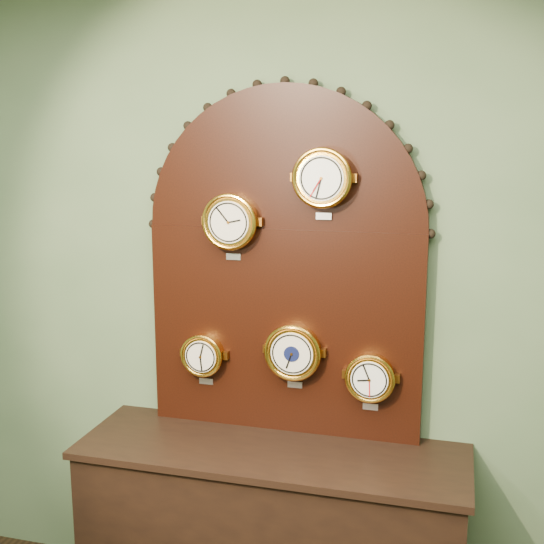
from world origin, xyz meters
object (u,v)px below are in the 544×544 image
(shop_counter, at_px, (271,541))
(barometer, at_px, (293,352))
(display_board, at_px, (284,253))
(roman_clock, at_px, (231,222))
(hygrometer, at_px, (203,355))
(arabic_clock, at_px, (323,178))
(tide_clock, at_px, (370,377))

(shop_counter, height_order, barometer, barometer)
(barometer, bearing_deg, shop_counter, -110.93)
(display_board, height_order, roman_clock, display_board)
(hygrometer, xyz_separation_m, barometer, (0.41, -0.00, 0.05))
(arabic_clock, xyz_separation_m, hygrometer, (-0.53, 0.00, -0.79))
(roman_clock, height_order, barometer, roman_clock)
(roman_clock, relative_size, hygrometer, 1.18)
(display_board, distance_m, tide_clock, 0.64)
(display_board, height_order, arabic_clock, display_board)
(shop_counter, height_order, display_board, display_board)
(hygrometer, bearing_deg, shop_counter, -23.51)
(barometer, bearing_deg, arabic_clock, 0.09)
(roman_clock, xyz_separation_m, barometer, (0.28, -0.00, -0.55))
(shop_counter, height_order, roman_clock, roman_clock)
(hygrometer, distance_m, barometer, 0.42)
(arabic_clock, bearing_deg, tide_clock, 0.23)
(display_board, bearing_deg, hygrometer, -169.50)
(arabic_clock, bearing_deg, roman_clock, 179.98)
(hygrometer, height_order, tide_clock, hygrometer)
(shop_counter, xyz_separation_m, display_board, (0.00, 0.22, 1.23))
(shop_counter, height_order, hygrometer, hygrometer)
(roman_clock, bearing_deg, tide_clock, 0.07)
(display_board, relative_size, roman_clock, 5.25)
(shop_counter, xyz_separation_m, roman_clock, (-0.22, 0.15, 1.36))
(shop_counter, distance_m, hygrometer, 0.85)
(shop_counter, relative_size, display_board, 1.05)
(arabic_clock, distance_m, tide_clock, 0.85)
(arabic_clock, relative_size, barometer, 0.99)
(display_board, xyz_separation_m, arabic_clock, (0.18, -0.07, 0.32))
(display_board, relative_size, arabic_clock, 5.18)
(shop_counter, bearing_deg, tide_clock, 21.56)
(hygrometer, bearing_deg, barometer, -0.21)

